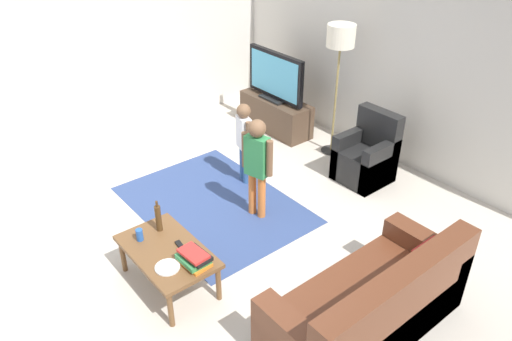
# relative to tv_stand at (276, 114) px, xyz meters

# --- Properties ---
(ground) EXTENTS (7.80, 7.80, 0.00)m
(ground) POSITION_rel_tv_stand_xyz_m (1.62, -2.30, -0.24)
(ground) COLOR beige
(wall_back) EXTENTS (6.00, 0.12, 2.70)m
(wall_back) POSITION_rel_tv_stand_xyz_m (1.62, 0.70, 1.11)
(wall_back) COLOR silver
(wall_back) RESTS_ON ground
(wall_left) EXTENTS (0.12, 6.00, 2.70)m
(wall_left) POSITION_rel_tv_stand_xyz_m (-1.38, -2.30, 1.11)
(wall_left) COLOR silver
(wall_left) RESTS_ON ground
(area_rug) EXTENTS (2.20, 1.60, 0.01)m
(area_rug) POSITION_rel_tv_stand_xyz_m (1.07, -1.90, -0.24)
(area_rug) COLOR #33477A
(area_rug) RESTS_ON ground
(tv_stand) EXTENTS (1.20, 0.44, 0.50)m
(tv_stand) POSITION_rel_tv_stand_xyz_m (0.00, 0.00, 0.00)
(tv_stand) COLOR #4C3828
(tv_stand) RESTS_ON ground
(tv) EXTENTS (1.10, 0.28, 0.71)m
(tv) POSITION_rel_tv_stand_xyz_m (-0.00, -0.02, 0.60)
(tv) COLOR black
(tv) RESTS_ON tv_stand
(couch) EXTENTS (0.80, 1.80, 0.86)m
(couch) POSITION_rel_tv_stand_xyz_m (3.49, -1.97, 0.05)
(couch) COLOR brown
(couch) RESTS_ON ground
(armchair) EXTENTS (0.60, 0.60, 0.90)m
(armchair) POSITION_rel_tv_stand_xyz_m (1.81, -0.04, 0.05)
(armchair) COLOR black
(armchair) RESTS_ON ground
(floor_lamp) EXTENTS (0.36, 0.36, 1.78)m
(floor_lamp) POSITION_rel_tv_stand_xyz_m (1.03, 0.15, 1.30)
(floor_lamp) COLOR #262626
(floor_lamp) RESTS_ON ground
(child_near_tv) EXTENTS (0.34, 0.18, 1.06)m
(child_near_tv) POSITION_rel_tv_stand_xyz_m (0.87, -1.28, 0.39)
(child_near_tv) COLOR #33598C
(child_near_tv) RESTS_ON ground
(child_center) EXTENTS (0.39, 0.20, 1.19)m
(child_center) POSITION_rel_tv_stand_xyz_m (1.54, -1.62, 0.47)
(child_center) COLOR orange
(child_center) RESTS_ON ground
(coffee_table) EXTENTS (1.00, 0.60, 0.42)m
(coffee_table) POSITION_rel_tv_stand_xyz_m (1.90, -2.98, 0.13)
(coffee_table) COLOR brown
(coffee_table) RESTS_ON ground
(book_stack) EXTENTS (0.30, 0.22, 0.14)m
(book_stack) POSITION_rel_tv_stand_xyz_m (2.22, -2.88, 0.24)
(book_stack) COLOR orange
(book_stack) RESTS_ON coffee_table
(bottle) EXTENTS (0.06, 0.06, 0.33)m
(bottle) POSITION_rel_tv_stand_xyz_m (1.60, -2.88, 0.32)
(bottle) COLOR #4C3319
(bottle) RESTS_ON coffee_table
(tv_remote) EXTENTS (0.17, 0.07, 0.02)m
(tv_remote) POSITION_rel_tv_stand_xyz_m (1.95, -2.86, 0.19)
(tv_remote) COLOR black
(tv_remote) RESTS_ON coffee_table
(soda_can) EXTENTS (0.07, 0.07, 0.12)m
(soda_can) POSITION_rel_tv_stand_xyz_m (1.62, -3.10, 0.24)
(soda_can) COLOR #2659B2
(soda_can) RESTS_ON coffee_table
(plate) EXTENTS (0.22, 0.22, 0.02)m
(plate) POSITION_rel_tv_stand_xyz_m (2.12, -3.10, 0.18)
(plate) COLOR white
(plate) RESTS_ON coffee_table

